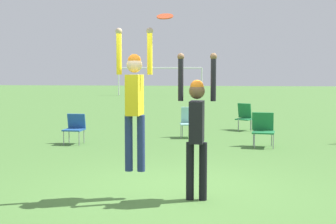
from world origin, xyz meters
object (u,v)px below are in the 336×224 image
(camping_chair_3, at_px, (263,128))
(camping_chair_4, at_px, (245,115))
(frisbee, at_px, (165,16))
(camping_chair_0, at_px, (75,126))
(camping_chair_2, at_px, (189,120))
(person_jumping, at_px, (135,96))
(person_defending, at_px, (197,122))

(camping_chair_3, bearing_deg, camping_chair_4, -76.55)
(frisbee, relative_size, camping_chair_4, 0.28)
(camping_chair_4, bearing_deg, frisbee, 111.06)
(frisbee, distance_m, camping_chair_3, 5.99)
(frisbee, height_order, camping_chair_0, frisbee)
(camping_chair_2, xyz_separation_m, camping_chair_4, (1.69, 1.95, -0.01))
(person_jumping, bearing_deg, camping_chair_4, -11.46)
(person_defending, bearing_deg, camping_chair_2, -173.19)
(person_defending, relative_size, frisbee, 8.84)
(person_defending, xyz_separation_m, camping_chair_2, (-0.68, 6.82, -0.67))
(person_jumping, height_order, camping_chair_0, person_jumping)
(camping_chair_2, bearing_deg, camping_chair_3, 134.28)
(person_defending, xyz_separation_m, frisbee, (-0.49, 0.08, 1.58))
(person_defending, distance_m, camping_chair_0, 6.35)
(frisbee, height_order, camping_chair_3, frisbee)
(person_jumping, height_order, frisbee, frisbee)
(camping_chair_2, bearing_deg, person_defending, 86.55)
(camping_chair_4, bearing_deg, person_defending, 114.27)
(camping_chair_2, distance_m, camping_chair_3, 2.54)
(camping_chair_0, relative_size, camping_chair_2, 0.90)
(person_defending, height_order, camping_chair_3, person_defending)
(person_jumping, distance_m, frisbee, 1.27)
(person_defending, relative_size, camping_chair_3, 2.50)
(person_jumping, bearing_deg, frisbee, -81.40)
(frisbee, bearing_deg, person_defending, -9.09)
(person_defending, height_order, camping_chair_2, person_defending)
(camping_chair_0, relative_size, camping_chair_3, 0.91)
(person_jumping, height_order, camping_chair_4, person_jumping)
(frisbee, xyz_separation_m, camping_chair_2, (-0.19, 6.74, -2.24))
(frisbee, bearing_deg, camping_chair_3, 70.52)
(camping_chair_0, xyz_separation_m, camping_chair_2, (2.95, 1.66, 0.04))
(person_jumping, height_order, camping_chair_3, person_jumping)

